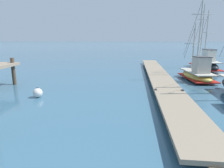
% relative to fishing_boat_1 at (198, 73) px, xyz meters
% --- Properties ---
extents(floating_dock, '(2.05, 24.27, 0.53)m').
position_rel_fishing_boat_1_xyz_m(floating_dock, '(-3.26, -0.68, -0.26)').
color(floating_dock, gray).
rests_on(floating_dock, ground).
extents(fishing_boat_1, '(2.38, 5.84, 7.03)m').
position_rel_fishing_boat_1_xyz_m(fishing_boat_1, '(0.00, 0.00, 0.00)').
color(fishing_boat_1, gold).
rests_on(fishing_boat_1, ground).
extents(fishing_boat_2, '(1.88, 8.55, 7.47)m').
position_rel_fishing_boat_1_xyz_m(fishing_boat_2, '(2.65, 6.47, 0.11)').
color(fishing_boat_2, black).
rests_on(fishing_boat_2, ground).
extents(mooring_buoy, '(0.57, 0.57, 0.65)m').
position_rel_fishing_boat_1_xyz_m(mooring_buoy, '(-11.17, -6.39, -0.34)').
color(mooring_buoy, silver).
rests_on(mooring_buoy, ground).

